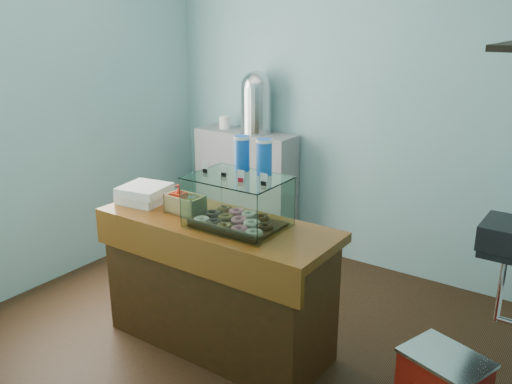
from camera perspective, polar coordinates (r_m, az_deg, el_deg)
The scene contains 8 objects.
ground at distance 4.03m, azimuth -1.63°, elevation -13.94°, with size 3.50×3.50×0.00m, color black.
room_shell at distance 3.44m, azimuth -1.46°, elevation 10.87°, with size 3.54×3.04×2.82m.
counter at distance 3.63m, azimuth -4.11°, elevation -9.52°, with size 1.60×0.60×0.90m.
back_shelf at distance 5.26m, azimuth -1.06°, elevation 0.49°, with size 1.00×0.32×1.10m, color gray.
display_case at distance 3.31m, azimuth -1.64°, elevation -0.68°, with size 0.58×0.43×0.53m.
condiment_crate at distance 3.59m, azimuth -7.60°, elevation -1.12°, with size 0.25×0.15×0.19m.
pastry_boxes at distance 3.84m, azimuth -11.63°, elevation -0.16°, with size 0.35×0.35×0.12m.
coffee_urn at distance 5.01m, azimuth 0.03°, elevation 9.59°, with size 0.31×0.31×0.57m.
Camera 1 is at (2.04, -2.74, 2.13)m, focal length 38.00 mm.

